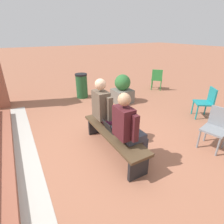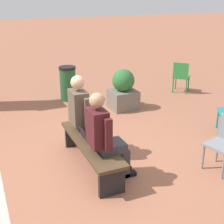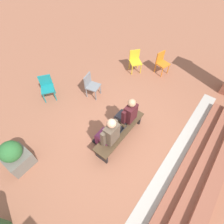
% 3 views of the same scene
% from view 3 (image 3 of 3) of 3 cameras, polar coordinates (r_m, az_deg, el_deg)
% --- Properties ---
extents(ground_plane, '(60.00, 60.00, 0.00)m').
position_cam_3_polar(ground_plane, '(5.11, 3.00, -9.86)').
color(ground_plane, '#9E6047').
extents(concrete_strip, '(6.76, 0.40, 0.01)m').
position_cam_3_polar(concrete_strip, '(4.97, 17.69, -17.64)').
color(concrete_strip, '#B7B2A8').
rests_on(concrete_strip, ground).
extents(brick_steps, '(5.96, 0.90, 0.45)m').
position_cam_3_polar(brick_steps, '(4.89, 26.43, -21.00)').
color(brick_steps, '#93513D').
rests_on(brick_steps, ground).
extents(bench, '(1.80, 0.44, 0.45)m').
position_cam_3_polar(bench, '(4.87, 2.63, -6.54)').
color(bench, '#4C3823').
rests_on(bench, ground).
extents(person_student, '(0.54, 0.68, 1.34)m').
position_cam_3_polar(person_student, '(4.80, 4.90, -0.64)').
color(person_student, '#383842').
rests_on(person_student, ground).
extents(person_adult, '(0.57, 0.72, 1.38)m').
position_cam_3_polar(person_adult, '(4.39, -1.29, -7.14)').
color(person_adult, '#7F2D5B').
rests_on(person_adult, ground).
extents(laptop, '(0.32, 0.29, 0.21)m').
position_cam_3_polar(laptop, '(4.73, 2.48, -6.02)').
color(laptop, black).
rests_on(laptop, bench).
extents(plastic_chair_far_left, '(0.59, 0.59, 0.84)m').
position_cam_3_polar(plastic_chair_far_left, '(7.15, 7.54, 16.56)').
color(plastic_chair_far_left, gold).
rests_on(plastic_chair_far_left, ground).
extents(plastic_chair_mid_courtyard, '(0.51, 0.51, 0.84)m').
position_cam_3_polar(plastic_chair_mid_courtyard, '(6.01, -6.92, 8.95)').
color(plastic_chair_mid_courtyard, gray).
rests_on(plastic_chair_mid_courtyard, ground).
extents(plastic_chair_near_bench_right, '(0.59, 0.59, 0.84)m').
position_cam_3_polar(plastic_chair_near_bench_right, '(6.29, -20.50, 7.94)').
color(plastic_chair_near_bench_right, teal).
rests_on(plastic_chair_near_bench_right, ground).
extents(plastic_chair_far_right, '(0.51, 0.51, 0.84)m').
position_cam_3_polar(plastic_chair_far_right, '(7.26, 15.93, 15.57)').
color(plastic_chair_far_right, orange).
rests_on(plastic_chair_far_right, ground).
extents(planter, '(0.60, 0.60, 0.94)m').
position_cam_3_polar(planter, '(5.04, -29.16, -12.43)').
color(planter, '#6B665B').
rests_on(planter, ground).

